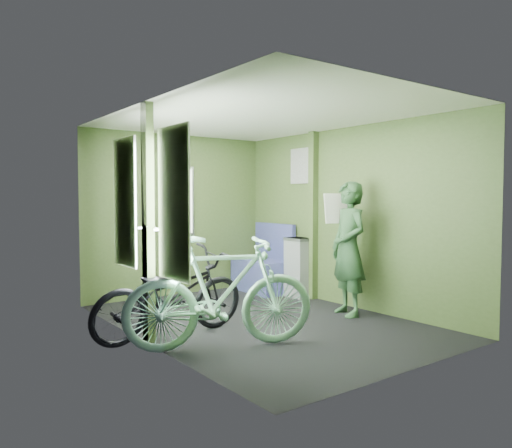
# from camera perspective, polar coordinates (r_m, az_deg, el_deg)

# --- Properties ---
(room) EXTENTS (4.00, 4.02, 2.31)m
(room) POSITION_cam_1_polar(r_m,az_deg,el_deg) (5.58, 0.07, 3.41)
(room) COLOR black
(room) RESTS_ON ground
(bicycle_black) EXTENTS (1.72, 0.81, 0.97)m
(bicycle_black) POSITION_cam_1_polar(r_m,az_deg,el_deg) (5.16, -9.56, -12.73)
(bicycle_black) COLOR black
(bicycle_black) RESTS_ON ground
(bicycle_mint) EXTENTS (1.88, 1.21, 1.11)m
(bicycle_mint) POSITION_cam_1_polar(r_m,az_deg,el_deg) (4.74, -4.01, -14.14)
(bicycle_mint) COLOR #90D1B1
(bicycle_mint) RESTS_ON ground
(passenger) EXTENTS (0.53, 0.70, 1.59)m
(passenger) POSITION_cam_1_polar(r_m,az_deg,el_deg) (6.02, 10.52, -2.75)
(passenger) COLOR #294C2B
(passenger) RESTS_ON ground
(waste_box) EXTENTS (0.25, 0.34, 0.84)m
(waste_box) POSITION_cam_1_polar(r_m,az_deg,el_deg) (7.06, 4.85, -4.98)
(waste_box) COLOR gray
(waste_box) RESTS_ON ground
(bench_seat) EXTENTS (0.58, 0.98, 1.01)m
(bench_seat) POSITION_cam_1_polar(r_m,az_deg,el_deg) (7.50, 0.90, -5.42)
(bench_seat) COLOR navy
(bench_seat) RESTS_ON ground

